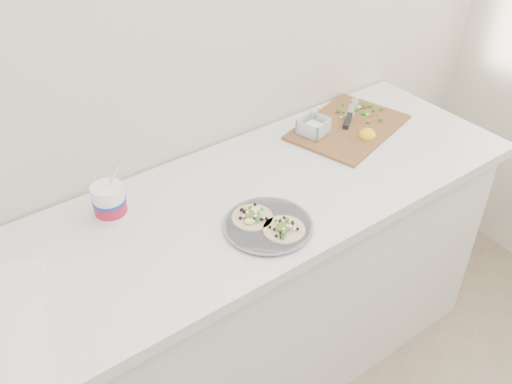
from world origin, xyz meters
TOP-DOWN VIEW (x-y plane):
  - counter at (0.00, 1.43)m, footprint 2.44×0.66m
  - taco_plate at (0.21, 1.26)m, footprint 0.27×0.27m
  - tub at (-0.14, 1.58)m, footprint 0.10×0.10m
  - cutboard at (0.80, 1.54)m, footprint 0.51×0.42m

SIDE VIEW (x-z plane):
  - counter at x=0.00m, z-range 0.00..0.90m
  - cutboard at x=0.80m, z-range 0.88..0.95m
  - taco_plate at x=0.21m, z-range 0.90..0.94m
  - tub at x=-0.14m, z-range 0.86..1.08m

